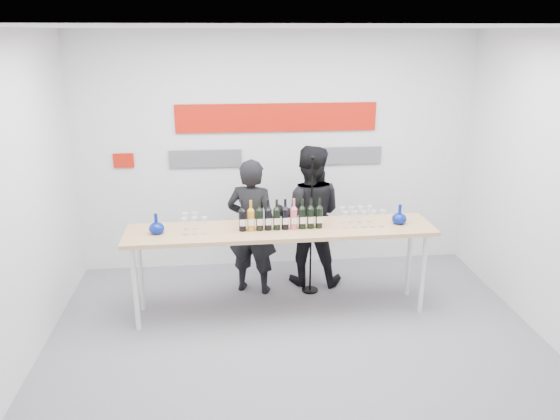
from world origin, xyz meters
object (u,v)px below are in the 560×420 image
Objects in this scene: presenter_right at (309,216)px; tasting_table at (281,235)px; presenter_left at (252,227)px; mic_stand at (311,252)px.

tasting_table is at bearing 72.22° from presenter_right.
presenter_left is 0.75m from mic_stand.
presenter_left is 0.72m from presenter_right.
mic_stand is at bearing 98.61° from presenter_right.
presenter_right is at bearing 99.64° from mic_stand.
presenter_left reaches higher than tasting_table.
tasting_table is 2.03× the size of presenter_left.
presenter_left is (-0.28, 0.55, -0.10)m from tasting_table.
presenter_left is 0.94× the size of presenter_right.
presenter_right is 0.45m from mic_stand.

